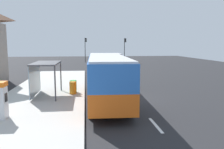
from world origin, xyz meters
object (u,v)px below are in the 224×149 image
Objects in this scene: white_van at (115,59)px; bus_shelter at (42,70)px; sedan_near at (111,59)px; recycling_bin_green at (73,86)px; traffic_light_near_side at (125,46)px; ticket_machine at (0,100)px; bus at (107,75)px; traffic_light_far_side at (86,46)px; recycling_bin_orange at (73,88)px.

bus_shelter is (-8.61, -24.73, 0.75)m from white_van.
white_van is 6.58m from sedan_near.
sedan_near is 30.90m from recycling_bin_green.
white_van is 0.99× the size of traffic_light_near_side.
ticket_machine reaches higher than sedan_near.
traffic_light_near_side is (7.21, 34.75, 1.67)m from bus.
sedan_near is (0.10, 6.56, -0.55)m from white_van.
sedan_near reaches higher than recycling_bin_green.
sedan_near is 0.83× the size of traffic_light_far_side.
recycling_bin_green is 2.85m from bus_shelter.
traffic_light_far_side is (1.10, 33.74, 2.89)m from recycling_bin_orange.
traffic_light_far_side is at bearing 83.47° from ticket_machine.
traffic_light_far_side is (1.10, 33.04, 2.89)m from recycling_bin_green.
white_van is 2.70× the size of ticket_machine.
bus is 2.11× the size of white_van.
recycling_bin_orange is (3.42, 5.74, -0.52)m from ticket_machine.
bus_shelter is (1.21, 5.36, 0.93)m from ticket_machine.
recycling_bin_orange is at bearing 9.66° from bus_shelter.
white_van is (3.91, 26.16, -0.50)m from bus.
sedan_near is 31.59m from recycling_bin_orange.
recycling_bin_orange is at bearing -106.40° from traffic_light_near_side.
white_van is at bearing -110.99° from traffic_light_near_side.
traffic_light_far_side reaches higher than recycling_bin_green.
traffic_light_far_side reaches higher than bus_shelter.
ticket_machine is at bearing -105.15° from sedan_near.
recycling_bin_green is (-6.50, -30.21, -0.14)m from sedan_near.
bus_shelter reaches higher than recycling_bin_orange.
traffic_light_far_side is (-1.39, 35.55, 1.70)m from bus.
recycling_bin_green is (0.00, 0.70, 0.00)m from recycling_bin_orange.
bus is 7.13m from ticket_machine.
recycling_bin_orange is 2.67m from bus_shelter.
traffic_light_near_side is 1.33× the size of bus_shelter.
ticket_machine is 0.37× the size of traffic_light_near_side.
bus_shelter reaches higher than ticket_machine.
traffic_light_far_side reaches higher than recycling_bin_orange.
traffic_light_near_side reaches higher than white_van.
traffic_light_near_side is at bearing 78.28° from bus.
sedan_near is at bearing 83.01° from bus.
white_van reaches higher than sedan_near.
white_van is at bearing -90.90° from sedan_near.
recycling_bin_orange is 0.24× the size of bus_shelter.
traffic_light_far_side is 34.31m from bus_shelter.
recycling_bin_orange is at bearing -91.86° from traffic_light_far_side.
bus is at bearing -36.02° from recycling_bin_orange.
white_van is 5.52× the size of recycling_bin_green.
bus is at bearing -101.72° from traffic_light_near_side.
recycling_bin_orange is 33.88m from traffic_light_far_side.
traffic_light_far_side is (-5.41, 2.83, 2.75)m from sedan_near.
traffic_light_far_side is at bearing 174.69° from traffic_light_near_side.
ticket_machine is (-9.92, -36.65, 0.38)m from sedan_near.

